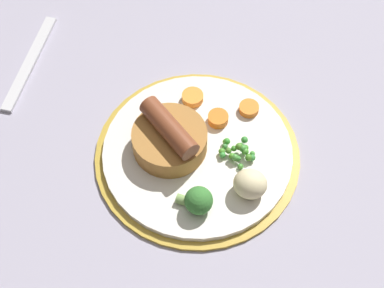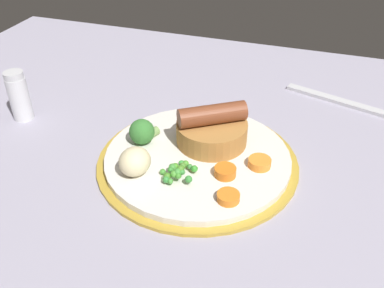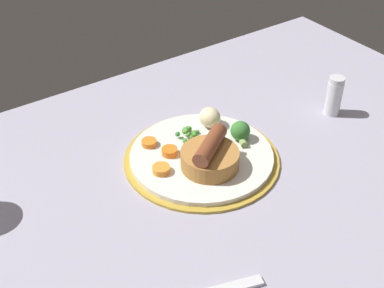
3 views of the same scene
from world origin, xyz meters
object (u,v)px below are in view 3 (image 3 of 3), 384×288
object	(u,v)px
broccoli_floret_near	(240,131)
salt_shaker	(334,96)
sausage_pudding	(210,156)
carrot_slice_1	(170,151)
pea_pile	(189,134)
carrot_slice_2	(161,169)
potato_chunk_0	(210,117)
dinner_plate	(202,157)
carrot_slice_3	(149,143)

from	to	relation	value
broccoli_floret_near	salt_shaker	xyz separation A→B (cm)	(21.67, -1.99, 0.85)
sausage_pudding	carrot_slice_1	xyz separation A→B (cm)	(-3.76, 6.67, -1.54)
pea_pile	broccoli_floret_near	size ratio (longest dim) A/B	1.01
carrot_slice_1	carrot_slice_2	distance (cm)	4.97
pea_pile	carrot_slice_1	size ratio (longest dim) A/B	1.71
broccoli_floret_near	potato_chunk_0	xyz separation A→B (cm)	(-1.90, 6.66, 0.11)
carrot_slice_2	dinner_plate	bearing A→B (deg)	1.24
sausage_pudding	salt_shaker	size ratio (longest dim) A/B	1.23
broccoli_floret_near	potato_chunk_0	size ratio (longest dim) A/B	1.09
sausage_pudding	carrot_slice_3	world-z (taller)	sausage_pudding
carrot_slice_1	carrot_slice_3	xyz separation A→B (cm)	(-1.53, 4.36, -0.12)
potato_chunk_0	salt_shaker	distance (cm)	25.12
broccoli_floret_near	carrot_slice_2	bearing A→B (deg)	111.34
dinner_plate	carrot_slice_1	xyz separation A→B (cm)	(-4.65, 3.07, 1.43)
potato_chunk_0	carrot_slice_1	distance (cm)	11.47
sausage_pudding	carrot_slice_3	xyz separation A→B (cm)	(-5.29, 11.03, -1.66)
dinner_plate	carrot_slice_3	bearing A→B (deg)	129.79
dinner_plate	potato_chunk_0	size ratio (longest dim) A/B	6.35
sausage_pudding	potato_chunk_0	distance (cm)	12.17
dinner_plate	pea_pile	distance (cm)	5.53
potato_chunk_0	carrot_slice_3	distance (cm)	12.62
dinner_plate	carrot_slice_3	distance (cm)	9.75
carrot_slice_2	broccoli_floret_near	bearing A→B (deg)	-0.95
carrot_slice_1	carrot_slice_3	bearing A→B (deg)	109.39
sausage_pudding	carrot_slice_2	distance (cm)	8.41
potato_chunk_0	salt_shaker	bearing A→B (deg)	-20.16
pea_pile	carrot_slice_2	world-z (taller)	pea_pile
sausage_pudding	salt_shaker	world-z (taller)	salt_shaker
pea_pile	salt_shaker	world-z (taller)	salt_shaker
dinner_plate	carrot_slice_1	bearing A→B (deg)	146.60
carrot_slice_3	dinner_plate	bearing A→B (deg)	-50.21
carrot_slice_2	carrot_slice_3	xyz separation A→B (cm)	(2.23, 7.61, -0.08)
potato_chunk_0	carrot_slice_3	xyz separation A→B (cm)	(-12.49, 1.22, -1.35)
dinner_plate	potato_chunk_0	xyz separation A→B (cm)	(6.31, 6.21, 2.66)
potato_chunk_0	carrot_slice_1	size ratio (longest dim) A/B	1.55
dinner_plate	potato_chunk_0	world-z (taller)	potato_chunk_0
broccoli_floret_near	carrot_slice_1	world-z (taller)	broccoli_floret_near
potato_chunk_0	carrot_slice_3	size ratio (longest dim) A/B	1.58
broccoli_floret_near	carrot_slice_1	xyz separation A→B (cm)	(-12.86, 3.52, -1.12)
dinner_plate	salt_shaker	distance (cm)	30.17
potato_chunk_0	pea_pile	bearing A→B (deg)	-169.36
sausage_pudding	salt_shaker	distance (cm)	30.80
sausage_pudding	broccoli_floret_near	xyz separation A→B (cm)	(9.10, 3.14, -0.42)
carrot_slice_3	carrot_slice_2	bearing A→B (deg)	-106.30
salt_shaker	dinner_plate	bearing A→B (deg)	175.31
sausage_pudding	dinner_plate	bearing A→B (deg)	-137.63
sausage_pudding	pea_pile	distance (cm)	9.03
sausage_pudding	carrot_slice_1	distance (cm)	7.81
pea_pile	carrot_slice_2	xyz separation A→B (cm)	(-9.24, -5.36, -0.36)
pea_pile	broccoli_floret_near	bearing A→B (deg)	-37.35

